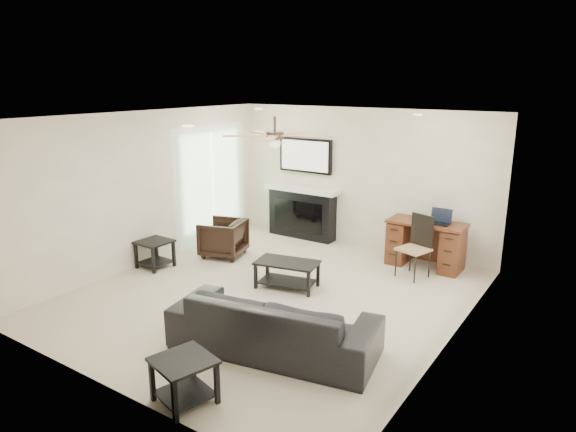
{
  "coord_description": "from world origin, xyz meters",
  "views": [
    {
      "loc": [
        3.96,
        -5.49,
        2.97
      ],
      "look_at": [
        0.14,
        0.2,
        1.14
      ],
      "focal_mm": 32.0,
      "sensor_mm": 36.0,
      "label": 1
    }
  ],
  "objects_px": {
    "sofa": "(274,323)",
    "coffee_table": "(287,274)",
    "armchair": "(223,238)",
    "fireplace_unit": "(302,189)",
    "desk": "(425,244)"
  },
  "relations": [
    {
      "from": "armchair",
      "to": "fireplace_unit",
      "type": "distance_m",
      "value": 1.87
    },
    {
      "from": "armchair",
      "to": "coffee_table",
      "type": "bearing_deg",
      "value": 55.97
    },
    {
      "from": "coffee_table",
      "to": "desk",
      "type": "distance_m",
      "value": 2.41
    },
    {
      "from": "sofa",
      "to": "coffee_table",
      "type": "relative_size",
      "value": 2.57
    },
    {
      "from": "armchair",
      "to": "fireplace_unit",
      "type": "relative_size",
      "value": 0.37
    },
    {
      "from": "coffee_table",
      "to": "desk",
      "type": "xyz_separation_m",
      "value": [
        1.38,
        1.97,
        0.18
      ]
    },
    {
      "from": "sofa",
      "to": "fireplace_unit",
      "type": "relative_size",
      "value": 1.21
    },
    {
      "from": "sofa",
      "to": "armchair",
      "type": "bearing_deg",
      "value": -50.4
    },
    {
      "from": "sofa",
      "to": "armchair",
      "type": "relative_size",
      "value": 3.28
    },
    {
      "from": "sofa",
      "to": "desk",
      "type": "height_order",
      "value": "desk"
    },
    {
      "from": "desk",
      "to": "fireplace_unit",
      "type": "bearing_deg",
      "value": 174.2
    },
    {
      "from": "fireplace_unit",
      "to": "sofa",
      "type": "bearing_deg",
      "value": -61.69
    },
    {
      "from": "sofa",
      "to": "coffee_table",
      "type": "distance_m",
      "value": 1.84
    },
    {
      "from": "sofa",
      "to": "desk",
      "type": "distance_m",
      "value": 3.6
    },
    {
      "from": "coffee_table",
      "to": "fireplace_unit",
      "type": "bearing_deg",
      "value": 105.64
    }
  ]
}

